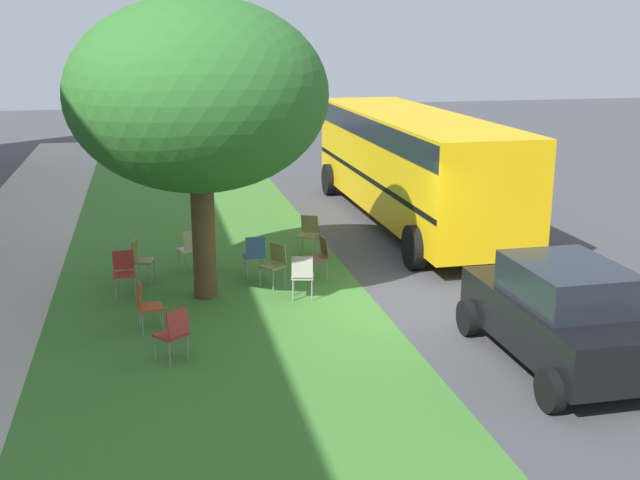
% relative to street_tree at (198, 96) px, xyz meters
% --- Properties ---
extents(ground, '(80.00, 80.00, 0.00)m').
position_rel_street_tree_xyz_m(ground, '(-1.33, -3.31, -3.83)').
color(ground, '#424247').
extents(grass_verge, '(48.00, 6.00, 0.01)m').
position_rel_street_tree_xyz_m(grass_verge, '(-1.33, -0.11, -3.83)').
color(grass_verge, '#3D752D').
rests_on(grass_verge, ground).
extents(street_tree, '(4.75, 4.75, 5.60)m').
position_rel_street_tree_xyz_m(street_tree, '(0.00, 0.00, 0.00)').
color(street_tree, brown).
rests_on(street_tree, ground).
extents(chair_0, '(0.45, 0.44, 0.88)m').
position_rel_street_tree_xyz_m(chair_0, '(0.43, 1.52, -3.31)').
color(chair_0, '#B7332D').
rests_on(chair_0, ground).
extents(chair_1, '(0.51, 0.52, 0.88)m').
position_rel_street_tree_xyz_m(chair_1, '(1.23, 1.23, -3.31)').
color(chair_1, olive).
rests_on(chair_1, ground).
extents(chair_2, '(0.57, 0.56, 0.88)m').
position_rel_street_tree_xyz_m(chair_2, '(2.51, -2.54, -3.31)').
color(chair_2, olive).
rests_on(chair_2, ground).
extents(chair_3, '(0.51, 0.50, 0.88)m').
position_rel_street_tree_xyz_m(chair_3, '(-0.58, -1.79, -3.31)').
color(chair_3, '#ADA393').
rests_on(chair_3, ground).
extents(chair_4, '(0.58, 0.58, 0.88)m').
position_rel_street_tree_xyz_m(chair_4, '(0.31, -1.40, -3.31)').
color(chair_4, olive).
rests_on(chair_4, ground).
extents(chair_5, '(0.59, 0.58, 0.88)m').
position_rel_street_tree_xyz_m(chair_5, '(-3.00, 0.71, -3.31)').
color(chair_5, '#B7332D').
rests_on(chair_5, ground).
extents(chair_6, '(0.47, 0.48, 0.88)m').
position_rel_street_tree_xyz_m(chair_6, '(0.63, -2.38, -3.31)').
color(chair_6, brown).
rests_on(chair_6, ground).
extents(chair_7, '(0.47, 0.47, 0.88)m').
position_rel_street_tree_xyz_m(chair_7, '(-1.62, 1.12, -3.31)').
color(chair_7, '#C64C1E').
rests_on(chair_7, ground).
extents(chair_8, '(0.46, 0.45, 0.88)m').
position_rel_street_tree_xyz_m(chair_8, '(1.04, -1.10, -3.31)').
color(chair_8, '#335184').
rests_on(chair_8, ground).
extents(chair_9, '(0.54, 0.54, 0.88)m').
position_rel_street_tree_xyz_m(chair_9, '(1.79, 0.17, -3.31)').
color(chair_9, beige).
rests_on(chair_9, ground).
extents(parked_car, '(3.70, 1.92, 1.65)m').
position_rel_street_tree_xyz_m(parked_car, '(-4.35, -5.02, -2.99)').
color(parked_car, black).
rests_on(parked_car, ground).
extents(school_bus, '(10.40, 2.80, 2.88)m').
position_rel_street_tree_xyz_m(school_bus, '(4.85, -5.78, -2.07)').
color(school_bus, yellow).
rests_on(school_bus, ground).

